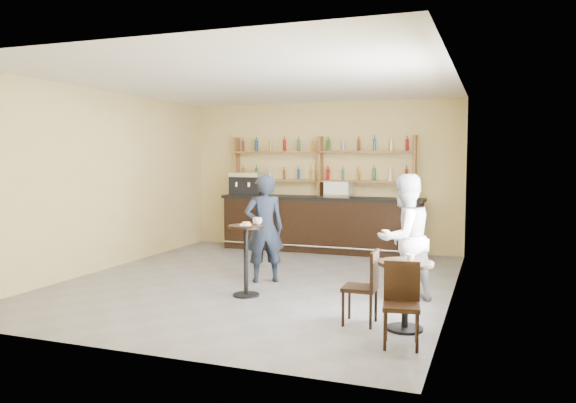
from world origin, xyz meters
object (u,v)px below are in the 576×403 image
(man_main, at_px, (264,228))
(chair_south, at_px, (401,305))
(espresso_machine, at_px, (247,184))
(chair_west, at_px, (360,287))
(cafe_table, at_px, (405,296))
(patron_second, at_px, (404,238))
(bar_counter, at_px, (321,224))
(pedestal_table, at_px, (246,261))
(pastry_case, at_px, (339,189))

(man_main, relative_size, chair_south, 1.94)
(espresso_machine, xyz_separation_m, chair_south, (4.30, -5.50, -0.98))
(espresso_machine, relative_size, man_main, 0.40)
(espresso_machine, distance_m, chair_west, 6.18)
(espresso_machine, height_order, chair_west, espresso_machine)
(cafe_table, xyz_separation_m, patron_second, (-0.22, 1.31, 0.49))
(bar_counter, height_order, chair_west, bar_counter)
(espresso_machine, height_order, pedestal_table, espresso_machine)
(pedestal_table, bearing_deg, chair_south, -30.06)
(patron_second, bearing_deg, man_main, -61.53)
(pastry_case, bearing_deg, patron_second, -67.66)
(chair_west, distance_m, patron_second, 1.37)
(chair_west, distance_m, chair_south, 0.88)
(man_main, bearing_deg, pastry_case, -127.43)
(man_main, relative_size, cafe_table, 2.14)
(cafe_table, height_order, chair_south, chair_south)
(pedestal_table, distance_m, patron_second, 2.28)
(bar_counter, distance_m, chair_south, 6.08)
(cafe_table, bearing_deg, man_main, 144.81)
(cafe_table, bearing_deg, bar_counter, 117.29)
(chair_west, bearing_deg, patron_second, 164.30)
(bar_counter, distance_m, pedestal_table, 4.08)
(espresso_machine, bearing_deg, cafe_table, -55.23)
(man_main, bearing_deg, pedestal_table, 66.13)
(pedestal_table, distance_m, chair_west, 2.02)
(chair_west, bearing_deg, cafe_table, 83.99)
(pedestal_table, bearing_deg, man_main, 96.56)
(pastry_case, distance_m, chair_west, 5.18)
(chair_west, xyz_separation_m, chair_south, (0.60, -0.65, -0.00))
(pastry_case, xyz_separation_m, cafe_table, (2.14, -4.90, -0.93))
(pedestal_table, relative_size, man_main, 0.60)
(chair_south, distance_m, patron_second, 1.98)
(pastry_case, bearing_deg, chair_west, -77.69)
(pedestal_table, distance_m, man_main, 1.02)
(bar_counter, height_order, pastry_case, pastry_case)
(pedestal_table, bearing_deg, bar_counter, 91.65)
(chair_west, bearing_deg, pastry_case, -162.70)
(pastry_case, xyz_separation_m, chair_west, (1.59, -4.85, -0.89))
(pedestal_table, xyz_separation_m, chair_south, (2.46, -1.42, -0.07))
(pastry_case, relative_size, cafe_table, 0.68)
(pastry_case, distance_m, cafe_table, 5.43)
(pedestal_table, xyz_separation_m, chair_west, (1.86, -0.77, -0.07))
(patron_second, bearing_deg, cafe_table, 49.31)
(pedestal_table, bearing_deg, chair_west, -22.59)
(man_main, relative_size, patron_second, 0.97)
(espresso_machine, distance_m, pedestal_table, 4.56)
(chair_west, height_order, chair_south, chair_west)
(patron_second, bearing_deg, chair_south, 47.88)
(pedestal_table, bearing_deg, patron_second, 12.44)
(pedestal_table, xyz_separation_m, cafe_table, (2.41, -0.82, -0.11))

